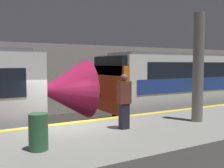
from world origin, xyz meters
name	(u,v)px	position (x,y,z in m)	size (l,w,h in m)	color
ground_plane	(68,153)	(0.00, 0.00, 0.00)	(120.00, 120.00, 0.00)	#282623
platform	(93,155)	(0.00, -1.99, 0.54)	(40.00, 3.98, 1.08)	slate
station_rear_barrier	(24,80)	(0.00, 7.02, 2.13)	(50.00, 0.15, 4.26)	#9E998E
support_pillar_near	(198,68)	(3.95, -2.05, 2.92)	(0.37, 0.37, 3.70)	slate
person_waiting	(124,100)	(1.18, -1.70, 1.96)	(0.38, 0.24, 1.68)	black
trash_bin	(38,132)	(-1.59, -2.39, 1.50)	(0.44, 0.44, 0.85)	#2D5B38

